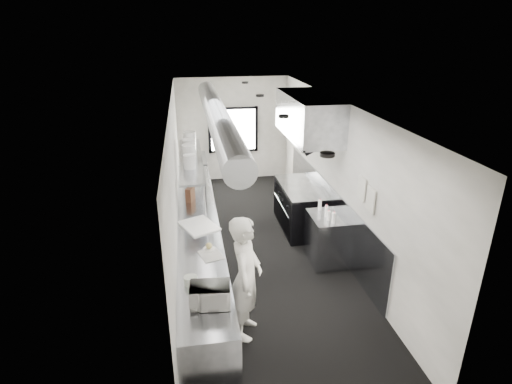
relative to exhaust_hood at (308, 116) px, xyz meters
name	(u,v)px	position (x,y,z in m)	size (l,w,h in m)	color
floor	(258,247)	(-1.10, -0.70, -2.39)	(3.00, 8.00, 0.01)	black
ceiling	(259,103)	(-1.10, -0.70, 0.41)	(3.00, 8.00, 0.01)	white
wall_back	(233,130)	(-1.10, 3.30, -0.99)	(3.00, 0.02, 2.80)	silver
wall_front	(332,325)	(-1.10, -4.70, -0.99)	(3.00, 0.02, 2.80)	silver
wall_left	(176,185)	(-2.60, -0.70, -0.99)	(0.02, 8.00, 2.80)	silver
wall_right	(337,175)	(0.40, -0.70, -0.99)	(0.02, 8.00, 2.80)	silver
wall_cladding	(327,210)	(0.38, -0.40, -1.84)	(0.03, 5.50, 1.10)	gray
hvac_duct	(216,114)	(-1.80, -0.30, 0.16)	(0.40, 0.40, 6.40)	gray
service_window	(233,130)	(-1.10, 3.26, -0.99)	(1.36, 0.05, 1.25)	white
exhaust_hood	(308,116)	(0.00, 0.00, 0.00)	(0.81, 2.20, 0.88)	gray
prep_counter	(199,244)	(-2.25, -1.20, -1.94)	(0.70, 6.00, 0.90)	gray
pass_shelf	(191,160)	(-2.29, 0.30, -0.86)	(0.45, 3.00, 0.68)	gray
range	(301,207)	(-0.06, 0.00, -1.92)	(0.88, 1.60, 0.94)	black
bottle_station	(328,239)	(0.05, -1.40, -1.94)	(0.65, 0.80, 0.90)	gray
far_work_table	(193,175)	(-2.25, 2.50, -1.94)	(0.70, 1.20, 0.90)	gray
notice_sheet_a	(362,188)	(0.37, -1.90, -0.79)	(0.02, 0.28, 0.38)	silver
notice_sheet_b	(371,200)	(0.37, -2.25, -0.84)	(0.02, 0.28, 0.38)	silver
line_cook	(246,278)	(-1.68, -3.04, -1.50)	(0.65, 0.43, 1.79)	silver
microwave	(210,295)	(-2.19, -3.53, -1.36)	(0.45, 0.34, 0.27)	white
deli_tub_a	(192,280)	(-2.39, -3.06, -1.44)	(0.15, 0.15, 0.10)	beige
deli_tub_b	(190,280)	(-2.43, -3.07, -1.44)	(0.15, 0.15, 0.11)	beige
newspaper	(211,255)	(-2.11, -2.38, -1.49)	(0.29, 0.37, 0.01)	beige
small_plate	(209,249)	(-2.12, -2.21, -1.48)	(0.19, 0.19, 0.02)	silver
pastry	(209,246)	(-2.12, -2.21, -1.43)	(0.10, 0.10, 0.10)	tan
cutting_board	(199,226)	(-2.24, -1.41, -1.48)	(0.50, 0.66, 0.02)	white
knife_block	(190,194)	(-2.35, -0.28, -1.36)	(0.11, 0.24, 0.27)	brown
plate_stack_a	(190,162)	(-2.32, -0.33, -0.69)	(0.22, 0.22, 0.26)	silver
plate_stack_b	(189,153)	(-2.33, 0.08, -0.65)	(0.26, 0.26, 0.34)	silver
plate_stack_c	(189,148)	(-2.32, 0.36, -0.63)	(0.27, 0.27, 0.38)	silver
plate_stack_d	(189,141)	(-2.30, 0.85, -0.61)	(0.27, 0.27, 0.41)	silver
squeeze_bottle_a	(334,218)	(0.03, -1.67, -1.39)	(0.06, 0.06, 0.19)	white
squeeze_bottle_b	(329,216)	(-0.02, -1.55, -1.40)	(0.06, 0.06, 0.18)	white
squeeze_bottle_c	(326,212)	(-0.01, -1.40, -1.40)	(0.06, 0.06, 0.17)	white
squeeze_bottle_d	(326,210)	(0.03, -1.30, -1.41)	(0.05, 0.05, 0.16)	white
squeeze_bottle_e	(320,205)	(-0.04, -1.11, -1.39)	(0.06, 0.06, 0.19)	white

